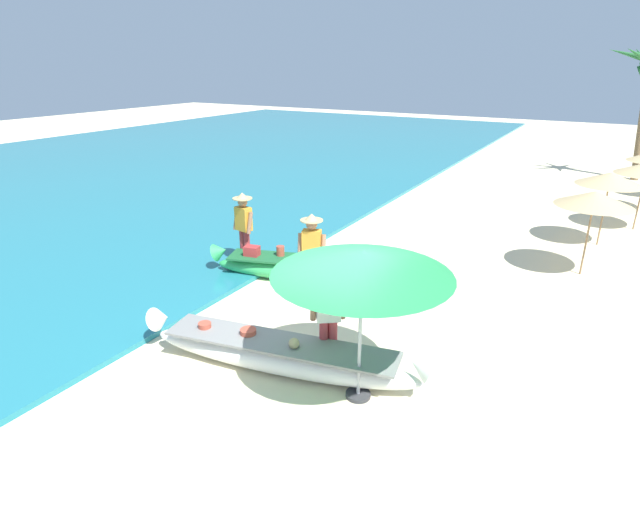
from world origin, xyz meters
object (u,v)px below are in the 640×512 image
(person_tourist_customer, at_px, (328,315))
(person_vendor_assistant, at_px, (244,225))
(boat_green_midground, at_px, (301,268))
(patio_umbrella_large, at_px, (362,264))
(boat_white_foreground, at_px, (280,355))
(person_vendor_hatted, at_px, (312,251))

(person_tourist_customer, bearing_deg, person_vendor_assistant, 144.44)
(boat_green_midground, distance_m, patio_umbrella_large, 4.64)
(boat_green_midground, height_order, person_vendor_assistant, person_vendor_assistant)
(boat_white_foreground, xyz_separation_m, patio_umbrella_large, (1.34, 0.00, 1.78))
(boat_green_midground, relative_size, person_tourist_customer, 2.55)
(boat_white_foreground, distance_m, patio_umbrella_large, 2.23)
(patio_umbrella_large, bearing_deg, boat_green_midground, 132.94)
(patio_umbrella_large, bearing_deg, person_vendor_assistant, 145.01)
(person_vendor_hatted, xyz_separation_m, person_tourist_customer, (1.47, -1.96, -0.14))
(boat_green_midground, xyz_separation_m, person_vendor_assistant, (-1.49, -0.05, 0.76))
(person_tourist_customer, distance_m, person_vendor_assistant, 4.49)
(boat_white_foreground, relative_size, person_vendor_assistant, 2.61)
(person_vendor_hatted, bearing_deg, person_vendor_assistant, 163.42)
(boat_green_midground, bearing_deg, boat_white_foreground, -63.31)
(person_tourist_customer, relative_size, person_vendor_assistant, 0.89)
(boat_white_foreground, height_order, boat_green_midground, boat_white_foreground)
(boat_green_midground, bearing_deg, patio_umbrella_large, -47.06)
(boat_green_midground, xyz_separation_m, patio_umbrella_large, (2.92, -3.13, 1.78))
(boat_white_foreground, bearing_deg, person_tourist_customer, 39.65)
(person_vendor_hatted, xyz_separation_m, person_vendor_assistant, (-2.18, 0.65, 0.00))
(person_vendor_hatted, bearing_deg, boat_white_foreground, -69.99)
(person_tourist_customer, bearing_deg, patio_umbrella_large, -32.14)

